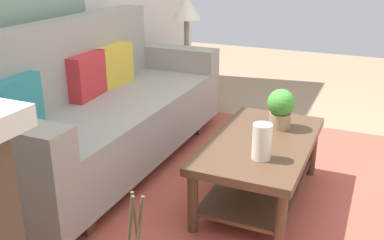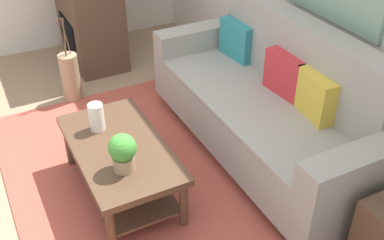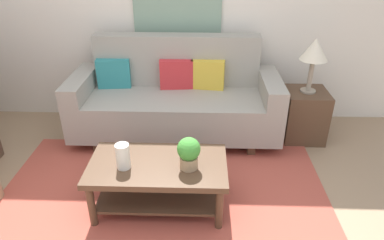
{
  "view_description": "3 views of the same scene",
  "coord_description": "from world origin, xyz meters",
  "px_view_note": "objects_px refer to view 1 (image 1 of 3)",
  "views": [
    {
      "loc": [
        -2.49,
        -0.23,
        1.52
      ],
      "look_at": [
        0.06,
        0.88,
        0.46
      ],
      "focal_mm": 41.41,
      "sensor_mm": 36.0,
      "label": 1
    },
    {
      "loc": [
        2.49,
        -0.34,
        2.38
      ],
      "look_at": [
        0.06,
        0.9,
        0.52
      ],
      "focal_mm": 43.97,
      "sensor_mm": 36.0,
      "label": 2
    },
    {
      "loc": [
        0.33,
        -1.88,
        2.04
      ],
      "look_at": [
        0.24,
        1.02,
        0.48
      ],
      "focal_mm": 32.57,
      "sensor_mm": 36.0,
      "label": 3
    }
  ],
  "objects_px": {
    "throw_pillow_crimson": "(87,76)",
    "throw_pillow_mustard": "(113,65)",
    "couch": "(104,111)",
    "coffee_table": "(261,157)",
    "table_lamp": "(187,10)",
    "throw_pillow_teal": "(16,104)",
    "tabletop_vase": "(262,142)",
    "side_table": "(187,82)",
    "potted_plant_tabletop": "(281,107)"
  },
  "relations": [
    {
      "from": "tabletop_vase",
      "to": "side_table",
      "type": "xyz_separation_m",
      "value": [
        1.72,
        1.23,
        -0.25
      ]
    },
    {
      "from": "throw_pillow_teal",
      "to": "tabletop_vase",
      "type": "xyz_separation_m",
      "value": [
        0.38,
        -1.39,
        -0.15
      ]
    },
    {
      "from": "throw_pillow_teal",
      "to": "table_lamp",
      "type": "height_order",
      "value": "table_lamp"
    },
    {
      "from": "throw_pillow_crimson",
      "to": "coffee_table",
      "type": "relative_size",
      "value": 0.33
    },
    {
      "from": "couch",
      "to": "throw_pillow_mustard",
      "type": "relative_size",
      "value": 6.15
    },
    {
      "from": "throw_pillow_mustard",
      "to": "potted_plant_tabletop",
      "type": "height_order",
      "value": "throw_pillow_mustard"
    },
    {
      "from": "table_lamp",
      "to": "couch",
      "type": "bearing_deg",
      "value": 178.8
    },
    {
      "from": "tabletop_vase",
      "to": "table_lamp",
      "type": "relative_size",
      "value": 0.36
    },
    {
      "from": "coffee_table",
      "to": "table_lamp",
      "type": "height_order",
      "value": "table_lamp"
    },
    {
      "from": "coffee_table",
      "to": "potted_plant_tabletop",
      "type": "height_order",
      "value": "potted_plant_tabletop"
    },
    {
      "from": "potted_plant_tabletop",
      "to": "tabletop_vase",
      "type": "bearing_deg",
      "value": -178.47
    },
    {
      "from": "couch",
      "to": "tabletop_vase",
      "type": "height_order",
      "value": "couch"
    },
    {
      "from": "throw_pillow_crimson",
      "to": "potted_plant_tabletop",
      "type": "bearing_deg",
      "value": -81.98
    },
    {
      "from": "coffee_table",
      "to": "throw_pillow_mustard",
      "type": "bearing_deg",
      "value": 73.12
    },
    {
      "from": "throw_pillow_teal",
      "to": "tabletop_vase",
      "type": "distance_m",
      "value": 1.45
    },
    {
      "from": "throw_pillow_teal",
      "to": "potted_plant_tabletop",
      "type": "bearing_deg",
      "value": -57.31
    },
    {
      "from": "throw_pillow_teal",
      "to": "tabletop_vase",
      "type": "height_order",
      "value": "throw_pillow_teal"
    },
    {
      "from": "couch",
      "to": "potted_plant_tabletop",
      "type": "height_order",
      "value": "couch"
    },
    {
      "from": "coffee_table",
      "to": "potted_plant_tabletop",
      "type": "bearing_deg",
      "value": -11.71
    },
    {
      "from": "tabletop_vase",
      "to": "table_lamp",
      "type": "distance_m",
      "value": 2.16
    },
    {
      "from": "throw_pillow_mustard",
      "to": "coffee_table",
      "type": "height_order",
      "value": "throw_pillow_mustard"
    },
    {
      "from": "throw_pillow_crimson",
      "to": "side_table",
      "type": "distance_m",
      "value": 1.47
    },
    {
      "from": "couch",
      "to": "side_table",
      "type": "xyz_separation_m",
      "value": [
        1.41,
        -0.03,
        -0.15
      ]
    },
    {
      "from": "couch",
      "to": "tabletop_vase",
      "type": "xyz_separation_m",
      "value": [
        -0.31,
        -1.26,
        0.1
      ]
    },
    {
      "from": "tabletop_vase",
      "to": "side_table",
      "type": "relative_size",
      "value": 0.37
    },
    {
      "from": "throw_pillow_mustard",
      "to": "coffee_table",
      "type": "bearing_deg",
      "value": -106.88
    },
    {
      "from": "throw_pillow_teal",
      "to": "side_table",
      "type": "height_order",
      "value": "throw_pillow_teal"
    },
    {
      "from": "couch",
      "to": "throw_pillow_crimson",
      "type": "xyz_separation_m",
      "value": [
        -0.0,
        0.13,
        0.25
      ]
    },
    {
      "from": "throw_pillow_teal",
      "to": "throw_pillow_crimson",
      "type": "height_order",
      "value": "same"
    },
    {
      "from": "throw_pillow_mustard",
      "to": "tabletop_vase",
      "type": "xyz_separation_m",
      "value": [
        -0.66,
        -1.39,
        -0.15
      ]
    },
    {
      "from": "table_lamp",
      "to": "potted_plant_tabletop",
      "type": "bearing_deg",
      "value": -134.83
    },
    {
      "from": "side_table",
      "to": "coffee_table",
      "type": "bearing_deg",
      "value": -141.4
    },
    {
      "from": "potted_plant_tabletop",
      "to": "throw_pillow_mustard",
      "type": "bearing_deg",
      "value": 83.75
    },
    {
      "from": "coffee_table",
      "to": "potted_plant_tabletop",
      "type": "xyz_separation_m",
      "value": [
        0.25,
        -0.05,
        0.26
      ]
    },
    {
      "from": "coffee_table",
      "to": "throw_pillow_teal",
      "type": "bearing_deg",
      "value": 115.53
    },
    {
      "from": "throw_pillow_crimson",
      "to": "throw_pillow_mustard",
      "type": "xyz_separation_m",
      "value": [
        0.34,
        0.0,
        0.0
      ]
    },
    {
      "from": "coffee_table",
      "to": "tabletop_vase",
      "type": "xyz_separation_m",
      "value": [
        -0.25,
        -0.07,
        0.22
      ]
    },
    {
      "from": "throw_pillow_crimson",
      "to": "tabletop_vase",
      "type": "distance_m",
      "value": 1.43
    },
    {
      "from": "coffee_table",
      "to": "side_table",
      "type": "distance_m",
      "value": 1.87
    },
    {
      "from": "table_lamp",
      "to": "coffee_table",
      "type": "bearing_deg",
      "value": -141.4
    },
    {
      "from": "throw_pillow_mustard",
      "to": "coffee_table",
      "type": "relative_size",
      "value": 0.33
    },
    {
      "from": "throw_pillow_crimson",
      "to": "potted_plant_tabletop",
      "type": "height_order",
      "value": "throw_pillow_crimson"
    },
    {
      "from": "throw_pillow_teal",
      "to": "table_lamp",
      "type": "relative_size",
      "value": 0.63
    },
    {
      "from": "potted_plant_tabletop",
      "to": "side_table",
      "type": "bearing_deg",
      "value": 45.17
    },
    {
      "from": "throw_pillow_crimson",
      "to": "throw_pillow_mustard",
      "type": "height_order",
      "value": "same"
    },
    {
      "from": "coffee_table",
      "to": "couch",
      "type": "bearing_deg",
      "value": 87.28
    },
    {
      "from": "throw_pillow_mustard",
      "to": "potted_plant_tabletop",
      "type": "xyz_separation_m",
      "value": [
        -0.15,
        -1.38,
        -0.11
      ]
    },
    {
      "from": "potted_plant_tabletop",
      "to": "side_table",
      "type": "xyz_separation_m",
      "value": [
        1.21,
        1.22,
        -0.29
      ]
    },
    {
      "from": "throw_pillow_teal",
      "to": "coffee_table",
      "type": "xyz_separation_m",
      "value": [
        0.63,
        -1.32,
        -0.37
      ]
    },
    {
      "from": "throw_pillow_teal",
      "to": "side_table",
      "type": "bearing_deg",
      "value": -4.24
    }
  ]
}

